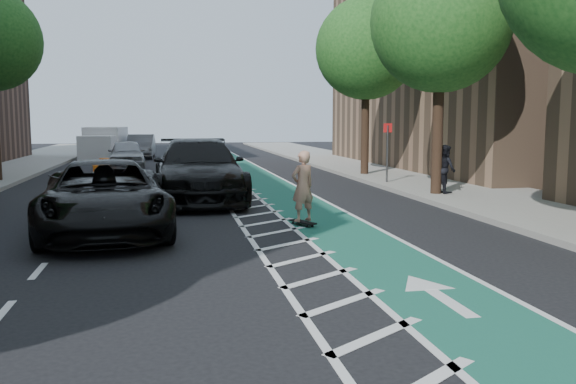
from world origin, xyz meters
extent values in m
plane|color=black|center=(0.00, 0.00, 0.00)|extent=(120.00, 120.00, 0.00)
cube|color=#185642|center=(3.00, 10.00, 0.01)|extent=(2.00, 90.00, 0.01)
cube|color=silver|center=(1.50, 10.00, 0.01)|extent=(1.40, 90.00, 0.01)
cube|color=gray|center=(9.50, 10.00, 0.07)|extent=(5.00, 90.00, 0.15)
cube|color=gray|center=(7.05, 10.00, 0.08)|extent=(0.12, 90.00, 0.16)
cylinder|color=#382619|center=(7.90, 8.00, 2.20)|extent=(0.36, 0.36, 4.40)
sphere|color=#184A19|center=(7.90, 8.00, 5.80)|extent=(4.20, 4.20, 4.20)
cylinder|color=#382619|center=(7.90, 16.00, 2.20)|extent=(0.36, 0.36, 4.40)
sphere|color=#184A19|center=(7.90, 16.00, 5.80)|extent=(4.20, 4.20, 4.20)
cylinder|color=#4C4C4C|center=(7.60, 12.00, 1.20)|extent=(0.08, 0.08, 2.40)
cube|color=red|center=(7.60, 12.00, 2.30)|extent=(0.35, 0.02, 0.35)
cube|color=black|center=(2.30, 3.58, 0.10)|extent=(0.57, 0.88, 0.03)
cylinder|color=black|center=(2.10, 3.81, 0.03)|extent=(0.06, 0.07, 0.07)
cylinder|color=black|center=(2.26, 3.88, 0.03)|extent=(0.06, 0.07, 0.07)
cylinder|color=black|center=(2.34, 3.28, 0.03)|extent=(0.06, 0.07, 0.07)
cylinder|color=black|center=(2.50, 3.36, 0.03)|extent=(0.06, 0.07, 0.07)
imported|color=tan|center=(2.30, 3.58, 0.99)|extent=(0.76, 0.64, 1.76)
imported|color=black|center=(-2.40, 3.46, 0.85)|extent=(3.37, 6.33, 1.69)
imported|color=black|center=(0.00, 8.95, 1.00)|extent=(2.87, 6.92, 2.00)
imported|color=#96969B|center=(-3.15, 22.61, 0.79)|extent=(2.10, 4.71, 1.57)
imported|color=slate|center=(-2.80, 31.81, 0.81)|extent=(1.86, 4.96, 1.62)
imported|color=black|center=(8.24, 8.13, 0.97)|extent=(0.67, 0.83, 1.64)
cube|color=white|center=(-5.14, 32.40, 1.06)|extent=(2.75, 3.67, 2.12)
cube|color=white|center=(-5.47, 29.87, 0.80)|extent=(2.32, 1.96, 1.59)
cylinder|color=black|center=(-6.47, 29.57, 0.37)|extent=(0.36, 0.77, 0.74)
cylinder|color=black|center=(-4.57, 29.33, 0.37)|extent=(0.36, 0.77, 0.74)
cylinder|color=black|center=(-5.98, 33.36, 0.37)|extent=(0.36, 0.77, 0.74)
cylinder|color=black|center=(-4.09, 33.12, 0.37)|extent=(0.36, 0.77, 0.74)
cylinder|color=#E3610B|center=(-3.80, 8.39, 0.48)|extent=(0.56, 0.56, 0.97)
cylinder|color=silver|center=(-3.80, 8.39, 0.32)|extent=(0.57, 0.57, 0.13)
cylinder|color=silver|center=(-3.80, 8.39, 0.62)|extent=(0.57, 0.57, 0.13)
cylinder|color=black|center=(-3.80, 8.39, 0.02)|extent=(0.71, 0.71, 0.04)
cylinder|color=#FF660D|center=(-3.60, 13.65, 0.43)|extent=(0.50, 0.50, 0.87)
cylinder|color=silver|center=(-3.60, 13.65, 0.29)|extent=(0.51, 0.51, 0.12)
cylinder|color=silver|center=(-3.60, 13.65, 0.56)|extent=(0.51, 0.51, 0.12)
cylinder|color=black|center=(-3.60, 13.65, 0.02)|extent=(0.64, 0.64, 0.04)
cylinder|color=orange|center=(-3.95, 19.00, 0.40)|extent=(0.47, 0.47, 0.81)
cylinder|color=silver|center=(-3.95, 19.00, 0.27)|extent=(0.48, 0.48, 0.11)
cylinder|color=silver|center=(-3.95, 19.00, 0.52)|extent=(0.48, 0.48, 0.11)
cylinder|color=black|center=(-3.95, 19.00, 0.02)|extent=(0.59, 0.59, 0.04)
camera|label=1|loc=(-0.92, -11.00, 2.62)|focal=38.00mm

